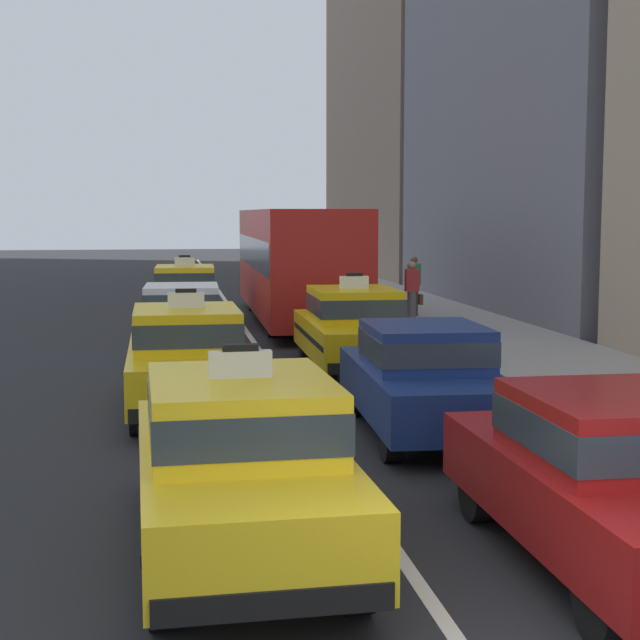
{
  "coord_description": "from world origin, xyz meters",
  "views": [
    {
      "loc": [
        -2.06,
        -5.16,
        3.12
      ],
      "look_at": [
        0.52,
        10.99,
        1.3
      ],
      "focal_mm": 53.96,
      "sensor_mm": 36.0,
      "label": 1
    }
  ],
  "objects_px": {
    "taxi_left_second": "(187,357)",
    "sedan_right_nearest": "(612,474)",
    "sedan_left_third": "(182,318)",
    "pedestrian_mid_block": "(412,293)",
    "taxi_left_fourth": "(185,293)",
    "bus_right_fourth": "(296,259)",
    "taxi_left_nearest": "(240,460)",
    "taxi_right_third": "(353,327)",
    "sedan_right_second": "(424,376)",
    "pedestrian_by_storefront": "(414,286)"
  },
  "relations": [
    {
      "from": "sedan_right_second",
      "to": "sedan_right_nearest",
      "type": "bearing_deg",
      "value": -86.95
    },
    {
      "from": "taxi_left_fourth",
      "to": "taxi_left_nearest",
      "type": "bearing_deg",
      "value": -89.59
    },
    {
      "from": "bus_right_fourth",
      "to": "pedestrian_mid_block",
      "type": "height_order",
      "value": "bus_right_fourth"
    },
    {
      "from": "taxi_left_nearest",
      "to": "taxi_right_third",
      "type": "bearing_deg",
      "value": 73.26
    },
    {
      "from": "taxi_left_nearest",
      "to": "bus_right_fourth",
      "type": "bearing_deg",
      "value": 80.84
    },
    {
      "from": "sedan_left_third",
      "to": "sedan_right_nearest",
      "type": "height_order",
      "value": "same"
    },
    {
      "from": "taxi_left_second",
      "to": "bus_right_fourth",
      "type": "bearing_deg",
      "value": 74.67
    },
    {
      "from": "sedan_left_third",
      "to": "taxi_left_fourth",
      "type": "height_order",
      "value": "taxi_left_fourth"
    },
    {
      "from": "taxi_left_second",
      "to": "sedan_left_third",
      "type": "xyz_separation_m",
      "value": [
        0.02,
        5.91,
        -0.03
      ]
    },
    {
      "from": "sedan_left_third",
      "to": "bus_right_fourth",
      "type": "distance_m",
      "value": 7.28
    },
    {
      "from": "taxi_left_fourth",
      "to": "bus_right_fourth",
      "type": "xyz_separation_m",
      "value": [
        3.16,
        0.16,
        0.94
      ]
    },
    {
      "from": "sedan_left_third",
      "to": "sedan_right_second",
      "type": "height_order",
      "value": "same"
    },
    {
      "from": "taxi_left_fourth",
      "to": "pedestrian_mid_block",
      "type": "xyz_separation_m",
      "value": [
        6.0,
        -2.2,
        0.12
      ]
    },
    {
      "from": "taxi_left_second",
      "to": "sedan_right_nearest",
      "type": "relative_size",
      "value": 1.06
    },
    {
      "from": "sedan_right_nearest",
      "to": "sedan_right_second",
      "type": "height_order",
      "value": "same"
    },
    {
      "from": "sedan_right_nearest",
      "to": "pedestrian_mid_block",
      "type": "distance_m",
      "value": 17.51
    },
    {
      "from": "taxi_left_nearest",
      "to": "bus_right_fourth",
      "type": "relative_size",
      "value": 0.41
    },
    {
      "from": "taxi_left_fourth",
      "to": "bus_right_fourth",
      "type": "height_order",
      "value": "bus_right_fourth"
    },
    {
      "from": "taxi_left_nearest",
      "to": "taxi_left_fourth",
      "type": "relative_size",
      "value": 1.0
    },
    {
      "from": "sedan_right_second",
      "to": "bus_right_fourth",
      "type": "height_order",
      "value": "bus_right_fourth"
    },
    {
      "from": "sedan_right_nearest",
      "to": "sedan_right_second",
      "type": "xyz_separation_m",
      "value": [
        -0.28,
        5.22,
        0.0
      ]
    },
    {
      "from": "taxi_left_nearest",
      "to": "sedan_left_third",
      "type": "bearing_deg",
      "value": 91.5
    },
    {
      "from": "sedan_right_nearest",
      "to": "taxi_left_second",
      "type": "bearing_deg",
      "value": 115.61
    },
    {
      "from": "taxi_left_nearest",
      "to": "sedan_right_second",
      "type": "relative_size",
      "value": 1.06
    },
    {
      "from": "taxi_left_nearest",
      "to": "pedestrian_mid_block",
      "type": "height_order",
      "value": "taxi_left_nearest"
    },
    {
      "from": "pedestrian_mid_block",
      "to": "pedestrian_by_storefront",
      "type": "height_order",
      "value": "pedestrian_by_storefront"
    },
    {
      "from": "taxi_left_second",
      "to": "sedan_left_third",
      "type": "bearing_deg",
      "value": 89.79
    },
    {
      "from": "taxi_right_third",
      "to": "sedan_right_second",
      "type": "bearing_deg",
      "value": -90.82
    },
    {
      "from": "taxi_left_fourth",
      "to": "pedestrian_mid_block",
      "type": "relative_size",
      "value": 2.73
    },
    {
      "from": "taxi_left_fourth",
      "to": "pedestrian_mid_block",
      "type": "distance_m",
      "value": 6.39
    },
    {
      "from": "sedan_right_nearest",
      "to": "bus_right_fourth",
      "type": "xyz_separation_m",
      "value": [
        -0.16,
        19.66,
        0.97
      ]
    },
    {
      "from": "taxi_left_fourth",
      "to": "sedan_right_second",
      "type": "bearing_deg",
      "value": -78.0
    },
    {
      "from": "taxi_left_nearest",
      "to": "taxi_right_third",
      "type": "relative_size",
      "value": 1.01
    },
    {
      "from": "taxi_left_nearest",
      "to": "pedestrian_by_storefront",
      "type": "bearing_deg",
      "value": 70.75
    },
    {
      "from": "sedan_right_second",
      "to": "taxi_right_third",
      "type": "distance_m",
      "value": 5.59
    },
    {
      "from": "taxi_left_second",
      "to": "bus_right_fourth",
      "type": "height_order",
      "value": "bus_right_fourth"
    },
    {
      "from": "sedan_right_nearest",
      "to": "taxi_left_fourth",
      "type": "bearing_deg",
      "value": 99.65
    },
    {
      "from": "taxi_left_fourth",
      "to": "pedestrian_by_storefront",
      "type": "relative_size",
      "value": 2.67
    },
    {
      "from": "sedan_left_third",
      "to": "taxi_right_third",
      "type": "distance_m",
      "value": 4.12
    },
    {
      "from": "taxi_left_fourth",
      "to": "sedan_right_nearest",
      "type": "height_order",
      "value": "taxi_left_fourth"
    },
    {
      "from": "sedan_left_third",
      "to": "pedestrian_mid_block",
      "type": "xyz_separation_m",
      "value": [
        6.2,
        4.03,
        0.15
      ]
    },
    {
      "from": "sedan_left_third",
      "to": "pedestrian_mid_block",
      "type": "height_order",
      "value": "pedestrian_mid_block"
    },
    {
      "from": "taxi_left_second",
      "to": "bus_right_fourth",
      "type": "distance_m",
      "value": 12.79
    },
    {
      "from": "taxi_right_third",
      "to": "bus_right_fourth",
      "type": "relative_size",
      "value": 0.41
    },
    {
      "from": "sedan_left_third",
      "to": "sedan_right_nearest",
      "type": "xyz_separation_m",
      "value": [
        3.51,
        -13.27,
        0.0
      ]
    },
    {
      "from": "taxi_left_fourth",
      "to": "bus_right_fourth",
      "type": "bearing_deg",
      "value": 2.9
    },
    {
      "from": "sedan_right_nearest",
      "to": "pedestrian_by_storefront",
      "type": "xyz_separation_m",
      "value": [
        3.28,
        19.39,
        0.18
      ]
    },
    {
      "from": "sedan_right_second",
      "to": "pedestrian_by_storefront",
      "type": "distance_m",
      "value": 14.61
    },
    {
      "from": "taxi_left_second",
      "to": "sedan_left_third",
      "type": "height_order",
      "value": "taxi_left_second"
    },
    {
      "from": "taxi_left_nearest",
      "to": "sedan_left_third",
      "type": "height_order",
      "value": "taxi_left_nearest"
    }
  ]
}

